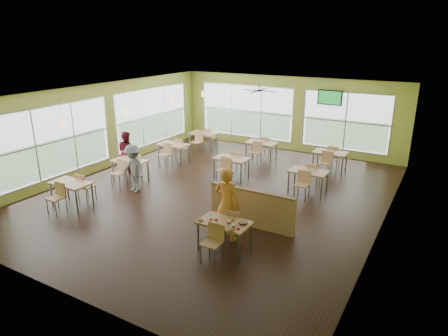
% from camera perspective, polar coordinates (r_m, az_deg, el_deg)
% --- Properties ---
extents(room, '(12.00, 12.04, 3.20)m').
position_cam_1_polar(room, '(12.37, -1.06, 3.26)').
color(room, black).
rests_on(room, ground).
extents(window_bays, '(9.24, 10.24, 2.38)m').
position_cam_1_polar(window_bays, '(16.30, -3.50, 6.51)').
color(window_bays, white).
rests_on(window_bays, room).
extents(main_table, '(1.22, 1.52, 0.87)m').
position_cam_1_polar(main_table, '(9.34, 0.04, -8.34)').
color(main_table, tan).
rests_on(main_table, floor).
extents(half_wall_divider, '(2.40, 0.14, 1.04)m').
position_cam_1_polar(half_wall_divider, '(10.54, 3.99, -5.76)').
color(half_wall_divider, tan).
rests_on(half_wall_divider, floor).
extents(dining_tables, '(6.92, 8.72, 0.87)m').
position_cam_1_polar(dining_tables, '(14.57, -1.12, 1.65)').
color(dining_tables, tan).
rests_on(dining_tables, floor).
extents(pendant_lights, '(0.11, 7.31, 0.86)m').
position_cam_1_polar(pendant_lights, '(14.56, -10.67, 8.70)').
color(pendant_lights, '#2D2119').
rests_on(pendant_lights, ceiling).
extents(ceiling_fan, '(1.25, 1.25, 0.29)m').
position_cam_1_polar(ceiling_fan, '(14.71, 5.04, 10.98)').
color(ceiling_fan, '#2D2119').
rests_on(ceiling_fan, ceiling).
extents(tv_backwall, '(1.00, 0.07, 0.60)m').
position_cam_1_polar(tv_backwall, '(16.87, 14.89, 9.70)').
color(tv_backwall, black).
rests_on(tv_backwall, wall_back).
extents(man_plaid, '(0.70, 0.48, 1.88)m').
position_cam_1_polar(man_plaid, '(9.74, 0.48, -5.16)').
color(man_plaid, red).
rests_on(man_plaid, floor).
extents(patron_maroon, '(0.81, 0.67, 1.52)m').
position_cam_1_polar(patron_maroon, '(15.17, -13.71, 2.31)').
color(patron_maroon, maroon).
rests_on(patron_maroon, floor).
extents(patron_grey, '(1.12, 0.79, 1.57)m').
position_cam_1_polar(patron_grey, '(13.10, -12.82, -0.06)').
color(patron_grey, slate).
rests_on(patron_grey, floor).
extents(cup_blue, '(0.08, 0.08, 0.30)m').
position_cam_1_polar(cup_blue, '(9.27, -1.90, -7.32)').
color(cup_blue, white).
rests_on(cup_blue, main_table).
extents(cup_yellow, '(0.10, 0.10, 0.34)m').
position_cam_1_polar(cup_yellow, '(9.23, -1.12, -7.38)').
color(cup_yellow, white).
rests_on(cup_yellow, main_table).
extents(cup_red_near, '(0.10, 0.10, 0.35)m').
position_cam_1_polar(cup_red_near, '(9.08, 0.69, -7.81)').
color(cup_red_near, white).
rests_on(cup_red_near, main_table).
extents(cup_red_far, '(0.09, 0.09, 0.32)m').
position_cam_1_polar(cup_red_far, '(8.93, 1.42, -8.35)').
color(cup_red_far, white).
rests_on(cup_red_far, main_table).
extents(food_basket, '(0.22, 0.22, 0.05)m').
position_cam_1_polar(food_basket, '(9.19, 2.72, -7.81)').
color(food_basket, black).
rests_on(food_basket, main_table).
extents(ketchup_cup, '(0.07, 0.07, 0.03)m').
position_cam_1_polar(ketchup_cup, '(8.95, 2.09, -8.66)').
color(ketchup_cup, '#AB0203').
rests_on(ketchup_cup, main_table).
extents(wrapper_left, '(0.18, 0.17, 0.04)m').
position_cam_1_polar(wrapper_left, '(9.35, -3.40, -7.40)').
color(wrapper_left, '#9A724A').
rests_on(wrapper_left, main_table).
extents(wrapper_mid, '(0.20, 0.18, 0.05)m').
position_cam_1_polar(wrapper_mid, '(9.33, 0.79, -7.38)').
color(wrapper_mid, '#9A724A').
rests_on(wrapper_mid, main_table).
extents(wrapper_right, '(0.17, 0.16, 0.03)m').
position_cam_1_polar(wrapper_right, '(8.90, 0.97, -8.79)').
color(wrapper_right, '#9A724A').
rests_on(wrapper_right, main_table).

